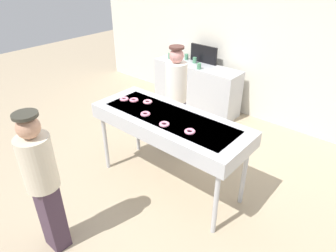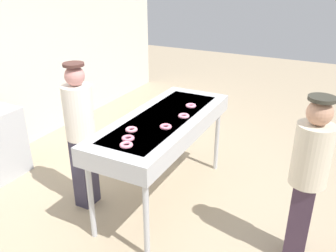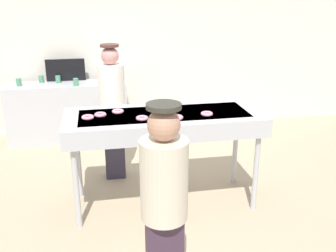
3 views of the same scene
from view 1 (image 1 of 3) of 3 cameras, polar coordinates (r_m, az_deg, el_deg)
The scene contains 17 objects.
ground_plane at distance 4.21m, azimuth 0.24°, elevation -10.75°, with size 16.00×16.00×0.00m, color tan.
back_wall at distance 5.54m, azimuth 18.79°, elevation 17.48°, with size 8.00×0.12×3.38m, color silver.
fryer_conveyor at distance 3.67m, azimuth 0.27°, elevation 0.43°, with size 2.03×0.78×1.03m.
strawberry_donut_0 at distance 4.03m, azimuth -6.50°, elevation 4.93°, with size 0.12×0.12×0.03m, color pink.
strawberry_donut_1 at distance 4.08m, azimuth -8.33°, elevation 5.10°, with size 0.12×0.12×0.03m, color pink.
strawberry_donut_2 at distance 3.42m, azimuth -0.71°, elevation 0.34°, with size 0.12×0.12×0.03m, color pink.
strawberry_donut_3 at distance 3.96m, azimuth -3.89°, elevation 4.60°, with size 0.12×0.12×0.03m, color pink.
strawberry_donut_4 at distance 3.29m, azimuth 4.16°, elevation -1.06°, with size 0.12×0.12×0.03m, color pink.
strawberry_donut_5 at distance 3.66m, azimuth -4.32°, elevation 2.29°, with size 0.12×0.12×0.03m, color pink.
worker_baker at distance 4.46m, azimuth 1.53°, elevation 5.75°, with size 0.31×0.31×1.65m.
customer_waiting at distance 3.11m, azimuth -22.77°, elevation -9.47°, with size 0.31×0.31×1.60m.
prep_counter at distance 6.03m, azimuth 5.35°, elevation 7.43°, with size 1.78×0.50×0.90m, color #B7BABF.
paper_cup_0 at distance 5.64m, azimuth 5.91°, elevation 11.25°, with size 0.07×0.07×0.11m, color #4C8C66.
paper_cup_1 at distance 6.22m, azimuth 0.38°, elevation 13.20°, with size 0.07×0.07×0.11m, color #4C8C66.
paper_cup_2 at distance 5.97m, azimuth 5.08°, elevation 12.36°, with size 0.07×0.07×0.11m, color #4C8C66.
paper_cup_3 at distance 6.17m, azimuth 3.53°, elevation 12.99°, with size 0.07×0.07×0.11m, color #4C8C66.
menu_display at distance 5.98m, azimuth 6.79°, elevation 13.43°, with size 0.59×0.04×0.33m, color black.
Camera 1 is at (2.06, -2.44, 2.74)m, focal length 32.07 mm.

